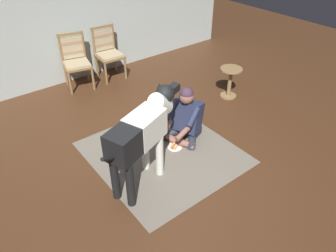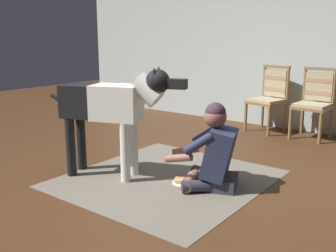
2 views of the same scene
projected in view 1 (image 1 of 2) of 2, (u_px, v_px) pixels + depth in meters
name	position (u px, v px, depth m)	size (l,w,h in m)	color
ground_plane	(168.00, 170.00, 4.15)	(14.39, 14.39, 0.00)	#452917
back_wall	(53.00, 13.00, 5.50)	(7.78, 0.10, 2.60)	#B0BCB7
area_rug	(163.00, 152.00, 4.44)	(1.83, 1.95, 0.01)	#696054
dining_chair_left_of_pair	(75.00, 58.00, 5.78)	(0.55, 0.55, 0.98)	olive
dining_chair_right_of_pair	(107.00, 50.00, 6.11)	(0.48, 0.49, 0.98)	olive
person_sitting_on_floor	(186.00, 118.00, 4.55)	(0.73, 0.61, 0.82)	#2E313F
large_dog	(142.00, 132.00, 3.60)	(1.38, 0.63, 1.13)	silver
hot_dog_on_plate	(175.00, 146.00, 4.52)	(0.21, 0.21, 0.06)	white
round_side_table	(230.00, 80.00, 5.56)	(0.38, 0.38, 0.54)	olive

